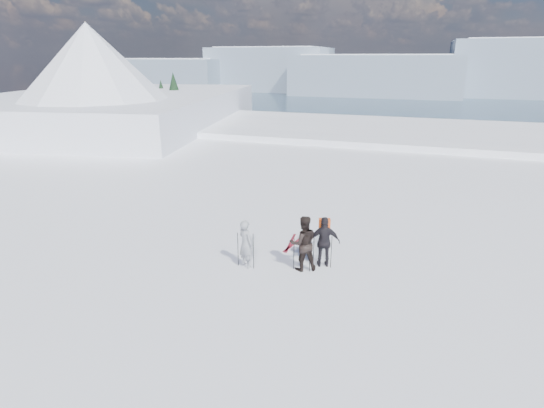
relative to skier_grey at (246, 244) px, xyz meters
The scene contains 9 objects.
lake_basin 29.53m from the skier_grey, 85.99° to the left, with size 820.00×820.00×71.62m.
far_mountain_range 454.50m from the skier_grey, 86.01° to the left, with size 770.00×110.00×53.00m.
near_ridge 37.40m from the skier_grey, 131.38° to the left, with size 31.37×35.68×25.62m.
skier_grey is the anchor object (origin of this frame).
skier_dark 1.90m from the skier_grey, 12.05° to the left, with size 0.91×0.71×1.88m, color black.
skier_pack 2.61m from the skier_grey, 19.22° to the left, with size 1.02×0.43×1.75m, color black.
backpack 2.88m from the skier_grey, 24.67° to the left, with size 0.37×0.21×0.50m, color #E44D15.
ski_poles 1.47m from the skier_grey, 13.49° to the left, with size 3.00×0.91×1.25m.
skis_loose 2.57m from the skier_grey, 66.57° to the left, with size 0.45×1.70×0.03m.
Camera 1 is at (2.90, -10.38, 6.67)m, focal length 28.00 mm.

